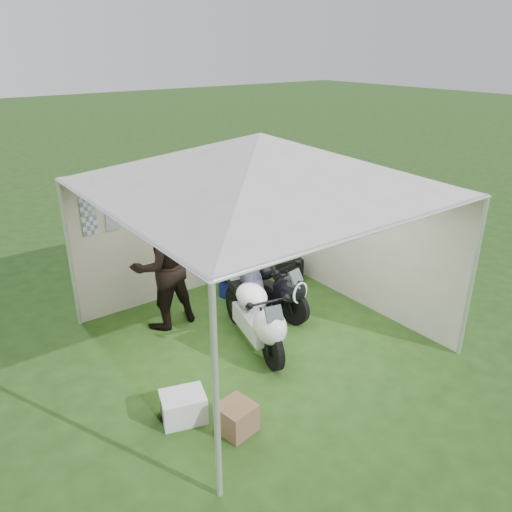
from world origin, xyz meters
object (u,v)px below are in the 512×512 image
object	(u,v)px
paddock_stand	(230,289)
motorcycle_white	(256,314)
motorcycle_black	(267,283)
crate_1	(236,418)
person_blue_jacket	(249,270)
canopy_tent	(259,166)
person_dark_jacket	(161,265)
crate_0	(183,407)
equipment_box	(288,269)

from	to	relation	value
paddock_stand	motorcycle_white	bearing A→B (deg)	-111.02
motorcycle_black	crate_1	bearing A→B (deg)	-145.95
person_blue_jacket	crate_1	distance (m)	2.43
canopy_tent	paddock_stand	bearing A→B (deg)	73.23
person_blue_jacket	person_dark_jacket	bearing A→B (deg)	-107.15
motorcycle_black	person_blue_jacket	size ratio (longest dim) A/B	0.98
person_dark_jacket	crate_0	bearing A→B (deg)	64.32
motorcycle_black	equipment_box	world-z (taller)	motorcycle_black
person_dark_jacket	equipment_box	xyz separation A→B (m)	(2.51, 0.03, -0.77)
paddock_stand	crate_1	distance (m)	3.27
canopy_tent	person_dark_jacket	xyz separation A→B (m)	(-0.92, 1.17, -1.58)
person_blue_jacket	equipment_box	world-z (taller)	person_blue_jacket
crate_1	person_dark_jacket	bearing A→B (deg)	80.27
canopy_tent	paddock_stand	world-z (taller)	canopy_tent
canopy_tent	crate_0	size ratio (longest dim) A/B	11.28
crate_1	paddock_stand	bearing A→B (deg)	57.21
paddock_stand	person_dark_jacket	bearing A→B (deg)	-172.40
motorcycle_white	paddock_stand	xyz separation A→B (m)	(0.59, 1.53, -0.40)
motorcycle_white	canopy_tent	bearing A→B (deg)	57.75
person_dark_jacket	crate_0	size ratio (longest dim) A/B	3.97
canopy_tent	crate_1	xyz separation A→B (m)	(-1.37, -1.40, -2.40)
person_blue_jacket	equipment_box	distance (m)	1.84
motorcycle_white	equipment_box	bearing A→B (deg)	51.32
paddock_stand	crate_1	size ratio (longest dim) A/B	0.88
canopy_tent	crate_1	bearing A→B (deg)	-134.27
motorcycle_white	crate_0	distance (m)	1.76
motorcycle_black	crate_0	distance (m)	2.73
motorcycle_black	person_blue_jacket	bearing A→B (deg)	-172.63
motorcycle_black	crate_1	size ratio (longest dim) A/B	4.85
motorcycle_white	equipment_box	world-z (taller)	motorcycle_white
person_blue_jacket	motorcycle_black	bearing A→B (deg)	128.94
person_dark_jacket	person_blue_jacket	size ratio (longest dim) A/B	1.06
motorcycle_white	motorcycle_black	xyz separation A→B (m)	(0.75, 0.70, -0.01)
paddock_stand	crate_1	xyz separation A→B (m)	(-1.77, -2.75, 0.05)
equipment_box	crate_0	xyz separation A→B (m)	(-3.34, -2.09, -0.06)
motorcycle_black	equipment_box	bearing A→B (deg)	22.98
motorcycle_black	person_dark_jacket	distance (m)	1.70
motorcycle_black	crate_0	xyz separation A→B (m)	(-2.32, -1.40, -0.34)
canopy_tent	paddock_stand	xyz separation A→B (m)	(0.41, 1.35, -2.45)
motorcycle_white	crate_0	world-z (taller)	motorcycle_white
person_dark_jacket	crate_1	bearing A→B (deg)	76.47
paddock_stand	motorcycle_black	bearing A→B (deg)	-79.20
motorcycle_black	paddock_stand	xyz separation A→B (m)	(-0.16, 0.83, -0.39)
equipment_box	crate_1	distance (m)	3.94
canopy_tent	equipment_box	distance (m)	3.08
motorcycle_white	paddock_stand	size ratio (longest dim) A/B	5.62
paddock_stand	person_blue_jacket	world-z (taller)	person_blue_jacket
crate_0	crate_1	world-z (taller)	crate_1
canopy_tent	motorcycle_black	distance (m)	2.20
motorcycle_black	motorcycle_white	bearing A→B (deg)	-147.73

